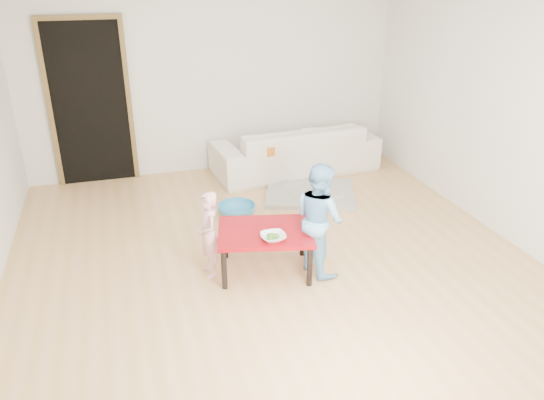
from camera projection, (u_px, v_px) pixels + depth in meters
name	position (u px, v px, depth m)	size (l,w,h in m)	color
floor	(266.00, 251.00, 5.38)	(5.00, 5.00, 0.01)	tan
back_wall	(213.00, 75.00, 7.03)	(5.00, 0.02, 2.60)	silver
right_wall	(497.00, 107.00, 5.50)	(0.02, 5.00, 2.60)	silver
doorway	(90.00, 105.00, 6.70)	(1.02, 0.08, 2.11)	brown
sofa	(295.00, 148.00, 7.30)	(2.25, 0.88, 0.66)	silver
cushion	(274.00, 146.00, 6.90)	(0.43, 0.38, 0.11)	orange
red_table	(265.00, 251.00, 4.94)	(0.86, 0.65, 0.43)	maroon
bowl	(273.00, 237.00, 4.68)	(0.22, 0.22, 0.05)	white
broccoli	(273.00, 237.00, 4.68)	(0.12, 0.12, 0.06)	#2D5919
child_pink	(209.00, 235.00, 4.81)	(0.30, 0.20, 0.83)	#DA637D
child_blue	(319.00, 218.00, 4.85)	(0.52, 0.40, 1.07)	#62ACE3
basin	(237.00, 210.00, 6.09)	(0.43, 0.43, 0.14)	teal
blanket	(310.00, 193.00, 6.64)	(1.09, 0.90, 0.05)	#A8A094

